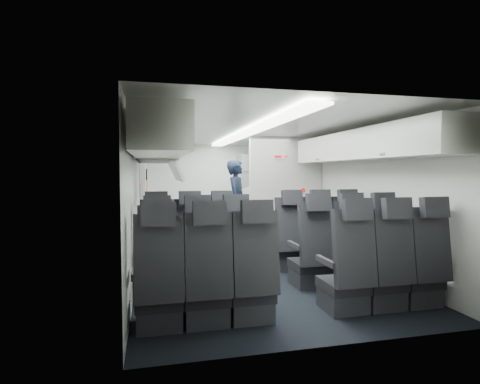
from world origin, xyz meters
name	(u,v)px	position (x,y,z in m)	size (l,w,h in m)	color
cabin_shell	(246,195)	(0.00, 0.00, 1.12)	(3.41, 6.01, 2.16)	black
seat_row_front	(254,245)	(0.00, -0.53, 0.40)	(3.33, 0.56, 1.24)	black
seat_row_mid	(273,259)	(0.00, -1.43, 0.40)	(3.33, 0.56, 1.24)	black
seat_row_rear	(301,278)	(0.00, -2.33, 0.40)	(3.33, 0.56, 1.24)	black
overhead_bin_left_rear	(159,135)	(-1.40, -2.00, 1.86)	(0.53, 1.80, 0.40)	silver
overhead_bin_left_front_open	(154,155)	(-1.44, -0.25, 1.74)	(0.64, 1.70, 0.72)	#9E9E93
overhead_bin_right_rear	(402,141)	(1.40, -2.00, 1.86)	(0.53, 1.80, 0.40)	silver
overhead_bin_right_front	(333,150)	(1.40, -0.25, 1.86)	(0.53, 1.70, 0.40)	silver
bulkhead_partition	(286,194)	(0.98, 0.80, 1.08)	(1.40, 0.15, 2.13)	silver
galley_unit	(257,195)	(0.95, 2.72, 0.95)	(0.85, 0.52, 1.90)	#939399
boarding_door	(144,200)	(-1.64, 1.55, 0.95)	(0.12, 1.27, 1.86)	silver
flight_attendant	(237,203)	(0.21, 1.56, 0.87)	(0.64, 0.42, 1.75)	black
carry_on_bag	(159,153)	(-1.36, 0.07, 1.79)	(0.39, 0.28, 0.24)	black
papers	(247,191)	(0.40, 1.51, 1.11)	(0.21, 0.02, 0.15)	white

